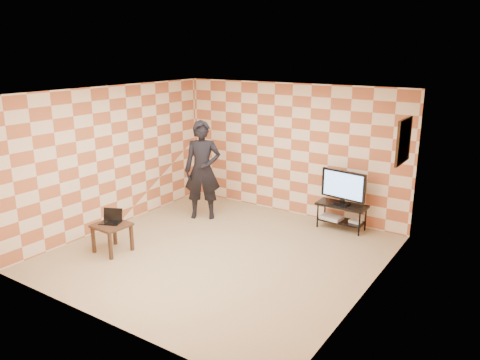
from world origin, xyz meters
name	(u,v)px	position (x,y,z in m)	size (l,w,h in m)	color
floor	(221,253)	(0.00, 0.00, 0.00)	(5.00, 5.00, 0.00)	tan
wall_back	(291,150)	(0.00, 2.50, 1.35)	(5.00, 0.02, 2.70)	#F6E0BF
wall_front	(97,223)	(0.00, -2.50, 1.35)	(5.00, 0.02, 2.70)	#F6E0BF
wall_left	(114,157)	(-2.50, 0.00, 1.35)	(0.02, 5.00, 2.70)	#F6E0BF
wall_right	(371,204)	(2.50, 0.00, 1.35)	(0.02, 5.00, 2.70)	#F6E0BF
ceiling	(219,92)	(0.00, 0.00, 2.70)	(5.00, 5.00, 0.02)	white
wall_art	(404,141)	(2.47, 1.55, 1.95)	(0.04, 0.72, 0.72)	black
tv_stand	(342,211)	(1.29, 2.18, 0.36)	(0.95, 0.43, 0.50)	black
tv	(343,186)	(1.29, 2.18, 0.86)	(0.90, 0.21, 0.65)	black
dvd_player	(332,217)	(1.11, 2.14, 0.21)	(0.40, 0.29, 0.07)	silver
game_console	(355,221)	(1.56, 2.21, 0.20)	(0.21, 0.15, 0.05)	silver
side_table	(112,229)	(-1.57, -0.97, 0.41)	(0.56, 0.56, 0.50)	#321910
laptop	(111,219)	(-1.64, -0.90, 0.55)	(0.41, 0.38, 0.22)	black
person	(203,170)	(-1.32, 1.24, 1.00)	(0.73, 0.48, 2.00)	black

